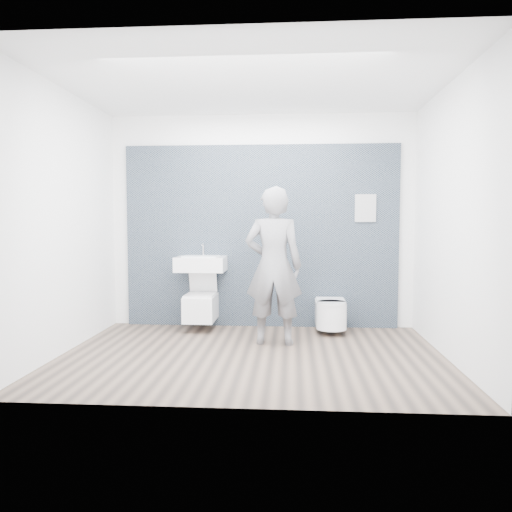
# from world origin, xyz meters

# --- Properties ---
(ground) EXTENTS (4.00, 4.00, 0.00)m
(ground) POSITION_xyz_m (0.00, 0.00, 0.00)
(ground) COLOR brown
(ground) RESTS_ON ground
(room_shell) EXTENTS (4.00, 4.00, 4.00)m
(room_shell) POSITION_xyz_m (0.00, 0.00, 1.74)
(room_shell) COLOR white
(room_shell) RESTS_ON ground
(tile_wall) EXTENTS (3.60, 0.06, 2.40)m
(tile_wall) POSITION_xyz_m (0.00, 1.47, 0.00)
(tile_wall) COLOR black
(tile_wall) RESTS_ON ground
(washbasin) EXTENTS (0.63, 0.47, 0.47)m
(washbasin) POSITION_xyz_m (-0.76, 1.20, 0.86)
(washbasin) COLOR white
(washbasin) RESTS_ON ground
(toilet_square) EXTENTS (0.38, 0.56, 0.73)m
(toilet_square) POSITION_xyz_m (-0.76, 1.17, 0.31)
(toilet_square) COLOR white
(toilet_square) RESTS_ON ground
(toilet_rounded) EXTENTS (0.37, 0.63, 0.34)m
(toilet_rounded) POSITION_xyz_m (0.91, 1.12, 0.24)
(toilet_rounded) COLOR white
(toilet_rounded) RESTS_ON ground
(info_placard) EXTENTS (0.27, 0.03, 0.36)m
(info_placard) POSITION_xyz_m (1.36, 1.43, 0.00)
(info_placard) COLOR white
(info_placard) RESTS_ON ground
(visitor) EXTENTS (0.67, 0.45, 1.79)m
(visitor) POSITION_xyz_m (0.21, 0.50, 0.89)
(visitor) COLOR gray
(visitor) RESTS_ON ground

